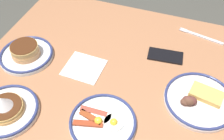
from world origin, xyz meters
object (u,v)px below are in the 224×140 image
at_px(plate_near_main, 199,100).
at_px(paper_napkin, 84,68).
at_px(plate_center_pancakes, 103,122).
at_px(cell_phone, 165,56).
at_px(plate_far_side, 6,109).
at_px(plate_far_companion, 26,53).
at_px(fork_near, 201,36).

xyz_separation_m(plate_near_main, paper_napkin, (0.45, -0.01, -0.01)).
bearing_deg(plate_center_pancakes, cell_phone, -108.77).
bearing_deg(plate_near_main, cell_phone, -50.30).
distance_m(plate_far_side, paper_napkin, 0.33).
relative_size(plate_far_companion, plate_far_side, 1.00).
bearing_deg(plate_near_main, plate_center_pancakes, 34.22).
height_order(plate_far_companion, plate_far_side, plate_far_side).
height_order(plate_near_main, fork_near, plate_near_main).
bearing_deg(plate_far_side, fork_near, -132.52).
distance_m(plate_near_main, fork_near, 0.37).
bearing_deg(cell_phone, plate_center_pancakes, 65.53).
relative_size(plate_near_main, plate_center_pancakes, 1.12).
bearing_deg(plate_far_companion, cell_phone, -160.16).
xyz_separation_m(plate_near_main, plate_far_companion, (0.70, 0.01, 0.01)).
bearing_deg(cell_phone, paper_napkin, 25.15).
bearing_deg(paper_napkin, cell_phone, -149.16).
relative_size(plate_center_pancakes, plate_far_companion, 1.02).
relative_size(plate_near_main, paper_napkin, 1.68).
distance_m(plate_far_companion, fork_near, 0.77).
xyz_separation_m(cell_phone, paper_napkin, (0.29, 0.18, -0.00)).
xyz_separation_m(plate_far_companion, plate_far_side, (-0.09, 0.26, -0.00)).
xyz_separation_m(paper_napkin, fork_near, (-0.42, -0.36, 0.00)).
height_order(plate_far_side, paper_napkin, plate_far_side).
bearing_deg(cell_phone, plate_far_companion, 14.14).
relative_size(plate_far_companion, paper_napkin, 1.47).
height_order(plate_far_companion, paper_napkin, plate_far_companion).
relative_size(plate_near_main, cell_phone, 1.75).
distance_m(plate_center_pancakes, cell_phone, 0.41).
bearing_deg(plate_center_pancakes, paper_napkin, -52.41).
distance_m(plate_far_companion, cell_phone, 0.58).
height_order(plate_near_main, cell_phone, plate_near_main).
xyz_separation_m(plate_far_side, cell_phone, (-0.46, -0.46, -0.02)).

